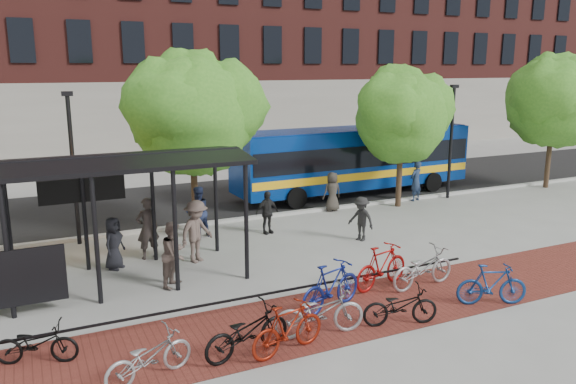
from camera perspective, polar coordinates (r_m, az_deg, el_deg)
name	(u,v)px	position (r m, az deg, el deg)	size (l,w,h in m)	color
ground	(310,246)	(18.98, 2.29, -5.50)	(160.00, 160.00, 0.00)	#9E9E99
asphalt_street	(230,197)	(26.07, -5.88, -0.52)	(160.00, 8.00, 0.01)	black
curb	(264,216)	(22.43, -2.45, -2.48)	(160.00, 0.25, 0.12)	#B7B7B2
brick_strip	(333,315)	(14.00, 4.56, -12.33)	(24.00, 3.00, 0.01)	maroon
bike_rack_rail	(269,310)	(14.20, -1.95, -11.93)	(12.00, 0.05, 0.95)	black
building_brick	(271,13)	(46.01, -1.75, 17.72)	(55.00, 14.00, 20.00)	maroon
bus_shelter	(39,182)	(15.76, -23.93, 0.92)	(10.60, 3.07, 3.60)	black
tree_b	(194,109)	(20.13, -9.55, 8.35)	(5.15, 4.20, 6.47)	#382619
tree_c	(403,112)	(24.21, 11.60, 7.99)	(4.66, 3.80, 5.92)	#382619
tree_d	(555,97)	(30.45, 25.52, 8.72)	(5.39, 4.40, 6.55)	#382619
lamp_post_left	(73,164)	(19.87, -21.00, 2.65)	(0.35, 0.20, 5.12)	black
lamp_post_right	(451,138)	(26.37, 16.24, 5.25)	(0.35, 0.20, 5.12)	black
bus	(354,157)	(26.42, 6.73, 3.60)	(11.66, 3.00, 3.13)	navy
bike_0	(36,343)	(12.78, -24.22, -13.85)	(0.58, 1.66, 0.87)	black
bike_2	(149,357)	(11.48, -13.97, -15.93)	(0.64, 1.84, 0.97)	#949497
bike_4	(247,332)	(12.01, -4.18, -13.96)	(0.70, 2.02, 1.06)	black
bike_5	(288,328)	(12.05, 0.00, -13.68)	(0.52, 1.85, 1.11)	maroon
bike_6	(319,312)	(12.79, 3.18, -12.08)	(0.74, 2.12, 1.11)	gray
bike_7	(331,286)	(14.01, 4.38, -9.54)	(0.58, 2.07, 1.24)	navy
bike_8	(400,306)	(13.53, 11.33, -11.28)	(0.62, 1.79, 0.94)	black
bike_9	(382,266)	(15.57, 9.49, -7.44)	(0.57, 2.01, 1.21)	#9D100E
bike_10	(423,268)	(15.82, 13.52, -7.50)	(0.73, 2.10, 1.10)	#9C9C9E
bike_11	(492,285)	(15.19, 20.00, -8.84)	(0.51, 1.80, 1.08)	navy
pedestrian_0	(114,243)	(17.44, -17.28, -5.00)	(0.77, 0.50, 1.59)	black
pedestrian_1	(148,228)	(18.03, -14.07, -3.58)	(0.72, 0.47, 1.97)	#38302D
pedestrian_2	(198,212)	(19.92, -9.16, -2.03)	(0.89, 0.69, 1.83)	#1F2849
pedestrian_3	(196,231)	(17.43, -9.30, -3.96)	(1.26, 0.72, 1.95)	brown
pedestrian_4	(267,212)	(20.18, -2.15, -2.08)	(0.91, 0.38, 1.56)	black
pedestrian_6	(332,192)	(23.37, 4.51, 0.04)	(0.80, 0.52, 1.65)	#39342D
pedestrian_7	(416,181)	(25.73, 12.85, 1.10)	(0.66, 0.43, 1.80)	#21314F
pedestrian_8	(174,254)	(15.68, -11.47, -6.19)	(0.88, 0.69, 1.82)	brown
pedestrian_9	(361,219)	(19.52, 7.43, -2.71)	(1.00, 0.57, 1.55)	black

